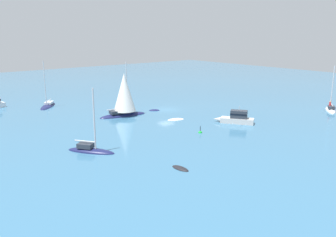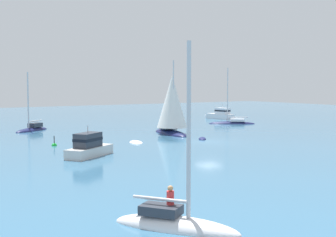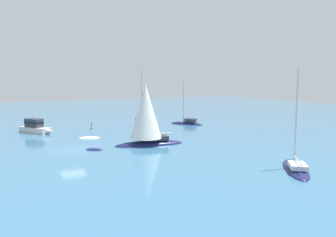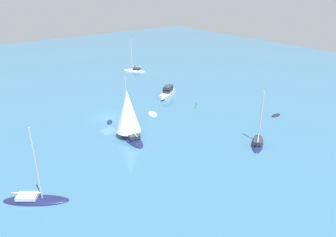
# 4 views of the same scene
# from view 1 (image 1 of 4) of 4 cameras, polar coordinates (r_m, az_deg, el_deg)

# --- Properties ---
(ground_plane) EXTENTS (160.00, 160.00, 0.00)m
(ground_plane) POSITION_cam_1_polar(r_m,az_deg,el_deg) (63.25, -0.31, 1.42)
(ground_plane) COLOR teal
(dinghy) EXTENTS (2.93, 2.04, 0.40)m
(dinghy) POSITION_cam_1_polar(r_m,az_deg,el_deg) (56.10, 1.26, -0.19)
(dinghy) COLOR white
(dinghy) RESTS_ON ground
(sailboat) EXTENTS (5.46, 4.39, 8.25)m
(sailboat) POSITION_cam_1_polar(r_m,az_deg,el_deg) (68.71, 24.42, 1.31)
(sailboat) COLOR white
(sailboat) RESTS_ON ground
(sailboat_1) EXTENTS (4.58, 5.63, 7.83)m
(sailboat_1) POSITION_cam_1_polar(r_m,az_deg,el_deg) (42.27, -12.20, -4.93)
(sailboat_1) COLOR #191E4C
(sailboat_1) RESTS_ON ground
(motor_cruiser_1) EXTENTS (4.33, 5.73, 2.59)m
(motor_cruiser_1) POSITION_cam_1_polar(r_m,az_deg,el_deg) (54.78, 10.82, 0.08)
(motor_cruiser_1) COLOR silver
(motor_cruiser_1) RESTS_ON ground
(tender) EXTENTS (1.97, 1.73, 0.47)m
(tender) POSITION_cam_1_polar(r_m,az_deg,el_deg) (62.55, -2.20, 1.27)
(tender) COLOR #191E4C
(tender) RESTS_ON ground
(ketch) EXTENTS (5.57, 6.52, 8.71)m
(ketch) POSITION_cam_1_polar(r_m,az_deg,el_deg) (69.70, -18.54, 1.95)
(ketch) COLOR #191E4C
(ketch) RESTS_ON ground
(ketch_1) EXTENTS (8.18, 4.10, 9.23)m
(ketch_1) POSITION_cam_1_polar(r_m,az_deg,el_deg) (58.57, -7.00, 3.45)
(ketch_1) COLOR #191E4C
(ketch_1) RESTS_ON ground
(tender_1) EXTENTS (0.99, 2.21, 0.45)m
(tender_1) POSITION_cam_1_polar(r_m,az_deg,el_deg) (36.46, 1.97, -7.99)
(tender_1) COLOR black
(tender_1) RESTS_ON ground
(channel_buoy) EXTENTS (0.51, 0.51, 1.21)m
(channel_buoy) POSITION_cam_1_polar(r_m,az_deg,el_deg) (49.08, 5.14, -2.26)
(channel_buoy) COLOR green
(channel_buoy) RESTS_ON ground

